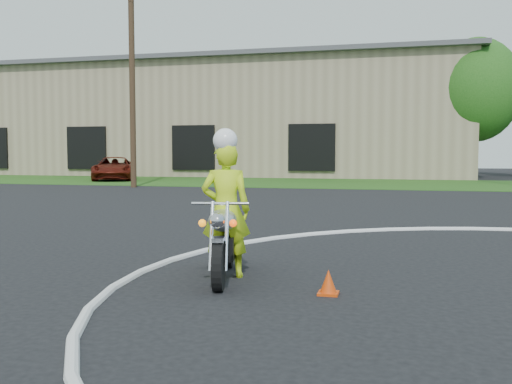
# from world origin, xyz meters

# --- Properties ---
(grass_strip) EXTENTS (120.00, 10.00, 0.02)m
(grass_strip) POSITION_xyz_m (0.00, 27.00, 0.01)
(grass_strip) COLOR #1E4714
(grass_strip) RESTS_ON ground
(primary_motorcycle) EXTENTS (0.74, 2.04, 1.09)m
(primary_motorcycle) POSITION_xyz_m (-4.77, 3.00, 0.53)
(primary_motorcycle) COLOR black
(primary_motorcycle) RESTS_ON ground
(rider_primary_grp) EXTENTS (0.74, 0.57, 2.02)m
(rider_primary_grp) POSITION_xyz_m (-4.78, 3.14, 0.97)
(rider_primary_grp) COLOR #CBF019
(rider_primary_grp) RESTS_ON ground
(pickup_grp) EXTENTS (4.17, 5.60, 1.41)m
(pickup_grp) POSITION_xyz_m (-19.26, 27.05, 0.71)
(pickup_grp) COLOR #531109
(pickup_grp) RESTS_ON ground
(warehouse) EXTENTS (41.00, 17.00, 8.30)m
(warehouse) POSITION_xyz_m (-18.00, 39.99, 4.16)
(warehouse) COLOR tan
(warehouse) RESTS_ON ground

